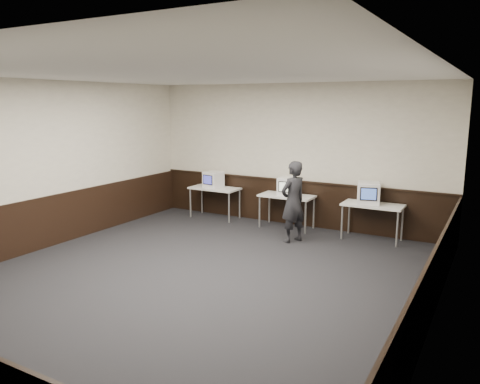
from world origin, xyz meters
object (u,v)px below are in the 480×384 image
at_px(desk_center, 287,198).
at_px(emac_right, 369,193).
at_px(desk_right, 373,208).
at_px(person, 293,202).
at_px(desk_left, 215,190).
at_px(emac_left, 213,180).
at_px(emac_center, 288,186).

distance_m(desk_center, emac_right, 1.83).
height_order(desk_right, person, person).
xyz_separation_m(desk_left, person, (2.43, -0.90, 0.14)).
xyz_separation_m(desk_center, emac_right, (1.80, -0.01, 0.29)).
bearing_deg(desk_right, desk_center, 180.00).
bearing_deg(emac_right, desk_center, 165.40).
bearing_deg(desk_center, person, -59.43).
distance_m(desk_left, person, 2.60).
distance_m(emac_left, emac_center, 1.94).
relative_size(emac_center, emac_right, 0.83).
bearing_deg(desk_center, emac_center, 88.42).
relative_size(desk_left, person, 0.73).
xyz_separation_m(desk_right, emac_center, (-1.90, 0.03, 0.27)).
distance_m(desk_center, person, 1.06).
height_order(desk_right, emac_left, emac_left).
distance_m(desk_right, person, 1.64).
xyz_separation_m(emac_left, emac_right, (3.74, -0.00, 0.03)).
relative_size(emac_left, person, 0.28).
xyz_separation_m(desk_left, desk_right, (3.80, 0.00, 0.00)).
bearing_deg(person, desk_right, 147.72).
bearing_deg(desk_center, desk_right, 0.00).
relative_size(desk_left, emac_right, 2.14).
distance_m(desk_left, emac_right, 3.71).
height_order(desk_center, emac_left, emac_left).
relative_size(emac_left, emac_right, 0.82).
height_order(desk_center, desk_right, same).
height_order(desk_left, desk_center, same).
relative_size(desk_left, emac_center, 2.57).
bearing_deg(desk_left, emac_left, -175.17).
xyz_separation_m(desk_left, desk_center, (1.90, 0.00, 0.00)).
relative_size(emac_center, person, 0.28).
relative_size(desk_center, emac_left, 2.62).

